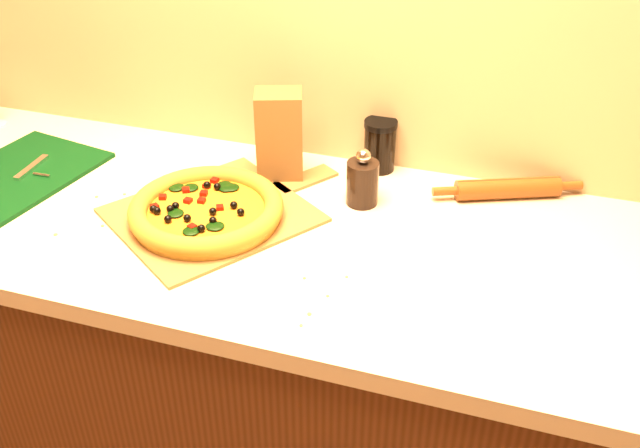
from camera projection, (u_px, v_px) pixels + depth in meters
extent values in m
cube|color=#47240F|center=(287.00, 391.00, 1.70)|extent=(2.80, 0.65, 0.86)
cube|color=beige|center=(282.00, 236.00, 1.45)|extent=(2.84, 0.68, 0.04)
cube|color=olive|center=(212.00, 215.00, 1.48)|extent=(0.49, 0.50, 0.01)
cube|color=olive|center=(305.00, 179.00, 1.60)|extent=(0.13, 0.15, 0.01)
cylinder|color=#B6882D|center=(207.00, 215.00, 1.45)|extent=(0.30, 0.30, 0.01)
cylinder|color=yellow|center=(206.00, 211.00, 1.45)|extent=(0.25, 0.25, 0.01)
torus|color=brown|center=(206.00, 208.00, 1.44)|extent=(0.31, 0.31, 0.04)
ellipsoid|color=black|center=(233.00, 204.00, 1.45)|extent=(0.03, 0.03, 0.01)
sphere|color=black|center=(185.00, 207.00, 1.44)|extent=(0.02, 0.02, 0.02)
cube|color=#8D0A05|center=(205.00, 221.00, 1.40)|extent=(0.02, 0.02, 0.01)
cube|color=black|center=(16.00, 176.00, 1.61)|extent=(0.32, 0.40, 0.01)
cube|color=silver|center=(32.00, 167.00, 1.62)|extent=(0.02, 0.12, 0.01)
cylinder|color=silver|center=(42.00, 175.00, 1.60)|extent=(0.04, 0.01, 0.01)
cylinder|color=black|center=(362.00, 183.00, 1.50)|extent=(0.07, 0.07, 0.10)
sphere|color=silver|center=(363.00, 156.00, 1.46)|extent=(0.03, 0.03, 0.03)
cylinder|color=#56240E|center=(508.00, 188.00, 1.53)|extent=(0.22, 0.13, 0.04)
cylinder|color=#56240E|center=(570.00, 186.00, 1.54)|extent=(0.06, 0.04, 0.02)
cylinder|color=#56240E|center=(444.00, 191.00, 1.52)|extent=(0.06, 0.04, 0.02)
cube|color=brown|center=(279.00, 136.00, 1.56)|extent=(0.12, 0.11, 0.20)
cylinder|color=black|center=(380.00, 148.00, 1.62)|extent=(0.07, 0.07, 0.11)
cylinder|color=black|center=(381.00, 124.00, 1.59)|extent=(0.07, 0.07, 0.01)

